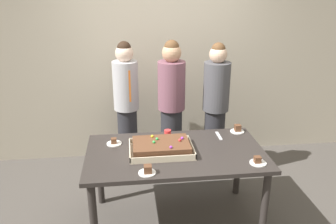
{
  "coord_description": "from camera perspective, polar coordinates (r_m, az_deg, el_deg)",
  "views": [
    {
      "loc": [
        -0.43,
        -2.94,
        2.3
      ],
      "look_at": [
        -0.06,
        0.15,
        1.14
      ],
      "focal_mm": 36.97,
      "sensor_mm": 36.0,
      "label": 1
    }
  ],
  "objects": [
    {
      "name": "person_striped_tie_right",
      "position": [
        4.16,
        7.82,
        0.43
      ],
      "size": [
        0.31,
        0.31,
        1.68
      ],
      "rotation": [
        0.0,
        0.0,
        -2.3
      ],
      "color": "#28282D",
      "rests_on": "ground_plane"
    },
    {
      "name": "party_table",
      "position": [
        3.38,
        1.25,
        -7.89
      ],
      "size": [
        1.7,
        0.96,
        0.79
      ],
      "color": "#2D2826",
      "rests_on": "ground_plane"
    },
    {
      "name": "plated_slice_near_left",
      "position": [
        3.82,
        11.38,
        -2.84
      ],
      "size": [
        0.15,
        0.15,
        0.08
      ],
      "color": "white",
      "rests_on": "party_table"
    },
    {
      "name": "cake_server_utensil",
      "position": [
        3.69,
        8.39,
        -3.9
      ],
      "size": [
        0.03,
        0.2,
        0.01
      ],
      "primitive_type": "cube",
      "color": "silver",
      "rests_on": "party_table"
    },
    {
      "name": "drink_cup_nearest",
      "position": [
        3.57,
        -0.05,
        -3.74
      ],
      "size": [
        0.07,
        0.07,
        0.1
      ],
      "primitive_type": "cylinder",
      "color": "red",
      "rests_on": "party_table"
    },
    {
      "name": "plated_slice_far_right",
      "position": [
        3.22,
        14.58,
        -7.9
      ],
      "size": [
        0.15,
        0.15,
        0.07
      ],
      "color": "white",
      "rests_on": "party_table"
    },
    {
      "name": "plated_slice_near_right",
      "position": [
        2.97,
        -3.4,
        -9.63
      ],
      "size": [
        0.15,
        0.15,
        0.08
      ],
      "color": "white",
      "rests_on": "party_table"
    },
    {
      "name": "ground_plane",
      "position": [
        3.76,
        1.17,
        -17.24
      ],
      "size": [
        12.0,
        12.0,
        0.0
      ],
      "primitive_type": "plane",
      "color": "#4C4742"
    },
    {
      "name": "interior_back_panel",
      "position": [
        4.63,
        -1.49,
        10.55
      ],
      "size": [
        8.0,
        0.12,
        3.0
      ],
      "primitive_type": "cube",
      "color": "#B2A893",
      "rests_on": "ground_plane"
    },
    {
      "name": "person_serving_front",
      "position": [
        4.1,
        0.57,
        0.61
      ],
      "size": [
        0.32,
        0.32,
        1.71
      ],
      "rotation": [
        0.0,
        0.0,
        -1.81
      ],
      "color": "#28282D",
      "rests_on": "ground_plane"
    },
    {
      "name": "plated_slice_far_left",
      "position": [
        3.51,
        -8.89,
        -4.98
      ],
      "size": [
        0.15,
        0.15,
        0.07
      ],
      "color": "white",
      "rests_on": "party_table"
    },
    {
      "name": "sheet_cake",
      "position": [
        3.3,
        -1.14,
        -5.82
      ],
      "size": [
        0.6,
        0.43,
        0.12
      ],
      "color": "beige",
      "rests_on": "party_table"
    },
    {
      "name": "person_green_shirt_behind",
      "position": [
        4.31,
        -6.85,
        1.18
      ],
      "size": [
        0.31,
        0.31,
        1.67
      ],
      "rotation": [
        0.0,
        0.0,
        -1.3
      ],
      "color": "#28282D",
      "rests_on": "ground_plane"
    }
  ]
}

